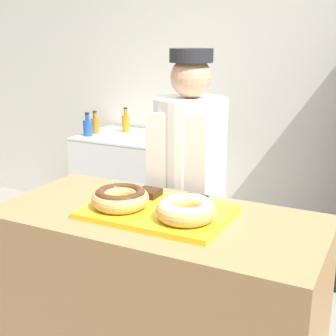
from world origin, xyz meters
name	(u,v)px	position (x,y,z in m)	size (l,w,h in m)	color
wall_back	(283,80)	(0.00, 2.13, 1.35)	(8.00, 0.06, 2.70)	silver
display_counter	(158,313)	(0.00, 0.00, 0.48)	(1.41, 0.67, 0.96)	#997047
serving_tray	(157,212)	(0.00, 0.00, 0.97)	(0.61, 0.41, 0.02)	yellow
donut_chocolate_glaze	(120,197)	(-0.15, -0.05, 1.03)	(0.25, 0.25, 0.08)	tan
donut_light_glaze	(186,209)	(0.15, -0.05, 1.03)	(0.25, 0.25, 0.08)	tan
brownie_back_left	(149,193)	(-0.11, 0.13, 1.00)	(0.10, 0.10, 0.03)	#382111
brownie_back_right	(194,200)	(0.11, 0.13, 1.00)	(0.10, 0.10, 0.03)	#382111
baker_person	(189,194)	(-0.11, 0.59, 0.85)	(0.39, 0.39, 1.63)	#4C4C51
chest_freezer	(138,184)	(-1.12, 1.74, 0.44)	(0.98, 0.65, 0.86)	white
bottle_blue	(88,127)	(-1.50, 1.56, 0.94)	(0.08, 0.08, 0.20)	#1E4CB2
bottle_amber	(95,125)	(-1.51, 1.69, 0.94)	(0.07, 0.07, 0.20)	#99661E
bottle_green	(169,122)	(-0.92, 1.95, 0.97)	(0.06, 0.06, 0.27)	#2D8C38
bottle_orange	(126,123)	(-1.30, 1.86, 0.95)	(0.07, 0.07, 0.22)	orange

